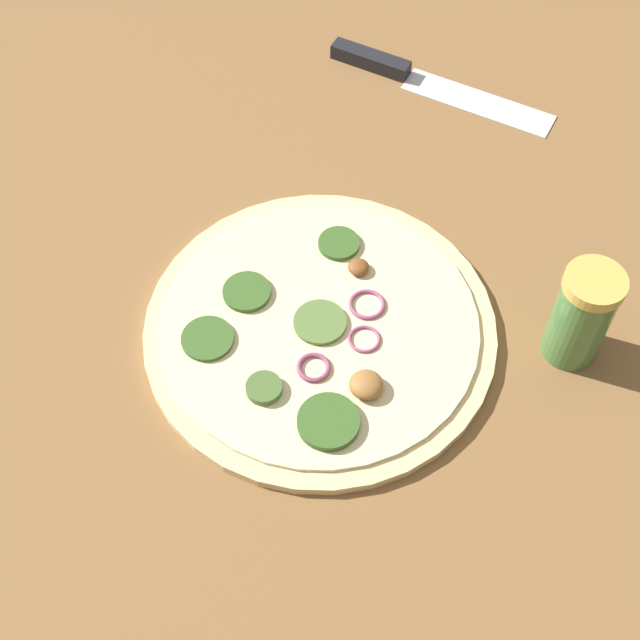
{
  "coord_description": "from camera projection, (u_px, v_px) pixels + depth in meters",
  "views": [
    {
      "loc": [
        0.03,
        0.47,
        0.7
      ],
      "look_at": [
        0.0,
        0.0,
        0.02
      ],
      "focal_mm": 50.0,
      "sensor_mm": 36.0,
      "label": 1
    }
  ],
  "objects": [
    {
      "name": "knife",
      "position": [
        406.0,
        74.0,
        1.04
      ],
      "size": [
        0.25,
        0.17,
        0.02
      ],
      "rotation": [
        0.0,
        0.0,
        2.59
      ],
      "color": "silver",
      "rests_on": "ground_plane"
    },
    {
      "name": "pizza",
      "position": [
        319.0,
        329.0,
        0.83
      ],
      "size": [
        0.33,
        0.33,
        0.03
      ],
      "color": "beige",
      "rests_on": "ground_plane"
    },
    {
      "name": "spice_jar",
      "position": [
        582.0,
        315.0,
        0.79
      ],
      "size": [
        0.05,
        0.05,
        0.11
      ],
      "color": "#4C7F42",
      "rests_on": "ground_plane"
    },
    {
      "name": "ground_plane",
      "position": [
        320.0,
        332.0,
        0.84
      ],
      "size": [
        3.0,
        3.0,
        0.0
      ],
      "primitive_type": "plane",
      "color": "brown"
    }
  ]
}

